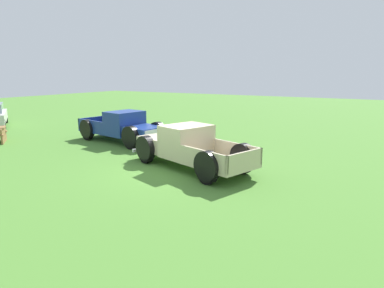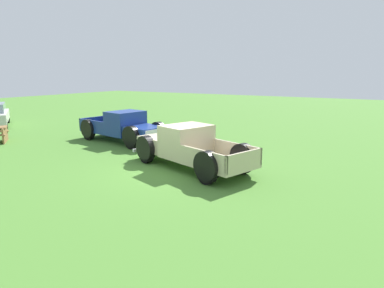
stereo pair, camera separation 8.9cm
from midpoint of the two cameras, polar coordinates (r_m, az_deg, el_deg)
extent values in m
plane|color=#477A2D|center=(12.28, -3.46, -4.23)|extent=(80.00, 80.00, 0.00)
cube|color=#C6B793|center=(13.52, -5.05, 0.15)|extent=(1.94, 1.92, 0.56)
cube|color=silver|center=(14.15, -6.94, 0.64)|extent=(1.34, 0.49, 0.47)
sphere|color=silver|center=(13.79, -9.00, 0.40)|extent=(0.20, 0.20, 0.20)
sphere|color=silver|center=(14.48, -4.89, 1.05)|extent=(0.20, 0.20, 0.20)
cube|color=#C6B793|center=(12.37, -1.14, 0.53)|extent=(2.02, 1.78, 1.17)
cube|color=#8C9EA8|center=(12.79, -2.95, 2.07)|extent=(1.41, 0.49, 0.51)
cube|color=#C6B793|center=(11.27, 4.58, -3.43)|extent=(2.27, 2.55, 0.10)
cube|color=#C6B793|center=(10.64, 1.59, -2.49)|extent=(0.74, 2.05, 0.56)
cube|color=#C6B793|center=(11.77, 7.33, -1.17)|extent=(0.74, 2.05, 0.56)
cube|color=#C6B793|center=(10.53, 8.63, -2.78)|extent=(1.64, 0.60, 0.56)
cylinder|color=black|center=(13.11, -8.01, -1.55)|extent=(0.45, 0.80, 0.77)
cylinder|color=#B7B7BC|center=(13.10, -8.05, -1.55)|extent=(0.33, 0.37, 0.31)
cylinder|color=black|center=(13.06, -8.04, -0.72)|extent=(0.57, 1.01, 0.97)
cylinder|color=black|center=(14.09, -2.25, -0.48)|extent=(0.45, 0.80, 0.77)
cylinder|color=#B7B7BC|center=(14.10, -2.22, -0.48)|extent=(0.33, 0.37, 0.31)
cylinder|color=black|center=(14.05, -2.26, 0.29)|extent=(0.57, 1.01, 0.97)
cylinder|color=black|center=(10.54, 2.35, -4.79)|extent=(0.45, 0.80, 0.77)
cylinder|color=#B7B7BC|center=(10.53, 2.31, -4.80)|extent=(0.33, 0.37, 0.31)
cylinder|color=black|center=(10.48, 2.36, -3.77)|extent=(0.57, 1.01, 0.97)
cylinder|color=black|center=(11.74, 8.36, -3.15)|extent=(0.45, 0.80, 0.77)
cylinder|color=#B7B7BC|center=(11.75, 8.39, -3.14)|extent=(0.33, 0.37, 0.31)
cylinder|color=black|center=(11.69, 8.39, -2.23)|extent=(0.57, 1.01, 0.97)
cube|color=silver|center=(14.24, -7.00, -0.59)|extent=(1.79, 0.67, 0.12)
cube|color=navy|center=(16.08, -8.20, 1.98)|extent=(1.77, 1.75, 0.56)
cube|color=silver|center=(15.51, -6.24, 1.67)|extent=(1.39, 0.28, 0.47)
sphere|color=silver|center=(15.96, -4.70, 2.08)|extent=(0.20, 0.20, 0.20)
sphere|color=silver|center=(15.11, -7.97, 1.45)|extent=(0.20, 0.20, 0.20)
cube|color=navy|center=(17.10, -11.46, 3.49)|extent=(1.89, 1.58, 1.17)
cube|color=#8C9EA8|center=(16.59, -10.14, 4.19)|extent=(1.46, 0.27, 0.52)
cube|color=navy|center=(18.54, -14.79, 2.30)|extent=(2.02, 2.38, 0.10)
cube|color=navy|center=(18.97, -12.86, 3.62)|extent=(0.42, 2.12, 0.56)
cube|color=navy|center=(18.03, -16.93, 2.99)|extent=(0.42, 2.12, 0.56)
cube|color=navy|center=(19.33, -16.64, 3.57)|extent=(1.69, 0.35, 0.56)
cylinder|color=black|center=(16.70, -6.01, 1.43)|extent=(0.34, 0.80, 0.77)
cylinder|color=#B7B7BC|center=(16.71, -5.98, 1.44)|extent=(0.29, 0.34, 0.31)
cylinder|color=black|center=(16.67, -6.02, 2.09)|extent=(0.44, 1.01, 0.98)
cylinder|color=black|center=(15.58, -10.48, 0.53)|extent=(0.34, 0.80, 0.77)
cylinder|color=#B7B7BC|center=(15.57, -10.51, 0.52)|extent=(0.29, 0.34, 0.31)
cylinder|color=black|center=(15.54, -10.51, 1.23)|extent=(0.44, 1.01, 0.98)
cylinder|color=black|center=(19.25, -13.17, 2.58)|extent=(0.34, 0.80, 0.77)
cylinder|color=#B7B7BC|center=(19.26, -13.15, 2.58)|extent=(0.29, 0.34, 0.31)
cylinder|color=black|center=(19.22, -13.20, 3.15)|extent=(0.44, 1.01, 0.98)
cylinder|color=black|center=(18.28, -17.42, 1.86)|extent=(0.34, 0.80, 0.77)
cylinder|color=#B7B7BC|center=(18.28, -17.44, 1.85)|extent=(0.29, 0.34, 0.31)
cylinder|color=black|center=(18.25, -17.46, 2.46)|extent=(0.44, 1.01, 0.98)
cube|color=silver|center=(15.55, -6.11, 0.49)|extent=(1.85, 0.39, 0.12)
cylinder|color=black|center=(23.91, -29.36, 2.97)|extent=(0.52, 0.65, 0.64)
cylinder|color=black|center=(26.88, -29.07, 3.83)|extent=(0.52, 0.65, 0.64)
cube|color=olive|center=(19.40, -29.41, 1.38)|extent=(0.93, 1.15, 0.75)
camera|label=1|loc=(0.04, -90.21, -0.04)|focal=31.51mm
camera|label=2|loc=(0.04, 89.79, 0.04)|focal=31.51mm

